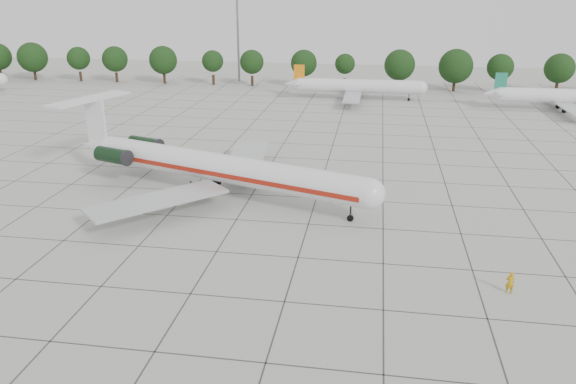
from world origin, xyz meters
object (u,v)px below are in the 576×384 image
main_airliner (208,165)px  bg_airliner_d (567,97)px  bg_airliner_c (358,86)px  floodlight_mast (238,26)px  ground_crew (510,283)px

main_airliner → bg_airliner_d: bearing=63.9°
bg_airliner_c → floodlight_mast: (-32.28, 20.66, 11.37)m
bg_airliner_d → floodlight_mast: bearing=160.6°
bg_airliner_c → floodlight_mast: bearing=147.4°
ground_crew → floodlight_mast: (-48.40, 103.66, 13.28)m
main_airliner → bg_airliner_c: 65.58m
bg_airliner_c → ground_crew: bearing=-79.0°
ground_crew → floodlight_mast: size_ratio=0.08×
bg_airliner_c → main_airliner: bearing=-103.8°
ground_crew → bg_airliner_c: 84.58m
main_airliner → ground_crew: bearing=-12.3°
floodlight_mast → ground_crew: bearing=-65.0°
main_airliner → bg_airliner_d: 82.22m
ground_crew → bg_airliner_d: bg_airliner_d is taller
floodlight_mast → main_airliner: bearing=-78.9°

